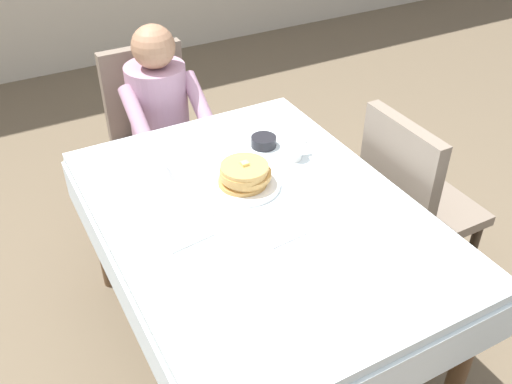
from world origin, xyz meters
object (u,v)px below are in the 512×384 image
at_px(diner_person, 162,113).
at_px(fork_left_of_plate, 203,203).
at_px(chair_diner, 154,124).
at_px(cup_coffee, 294,150).
at_px(spoon_near_edge, 290,240).
at_px(knife_right_of_plate, 289,175).
at_px(plate_breakfast, 245,185).
at_px(dining_table_main, 259,229).
at_px(syrup_pitcher, 167,172).
at_px(breakfast_stack, 244,174).
at_px(bowl_butter, 264,142).
at_px(chair_right_side, 411,197).

xyz_separation_m(diner_person, fork_left_of_plate, (-0.16, -0.87, 0.07)).
distance_m(chair_diner, cup_coffee, 1.00).
bearing_deg(chair_diner, spoon_near_edge, 90.68).
xyz_separation_m(diner_person, knife_right_of_plate, (0.22, -0.87, 0.07)).
bearing_deg(chair_diner, plate_breakfast, 91.68).
relative_size(cup_coffee, fork_left_of_plate, 0.63).
xyz_separation_m(fork_left_of_plate, spoon_near_edge, (0.18, -0.34, 0.00)).
xyz_separation_m(chair_diner, diner_person, (-0.00, -0.16, 0.14)).
bearing_deg(plate_breakfast, knife_right_of_plate, -6.01).
height_order(dining_table_main, syrup_pitcher, syrup_pitcher).
bearing_deg(knife_right_of_plate, spoon_near_edge, 142.56).
xyz_separation_m(breakfast_stack, fork_left_of_plate, (-0.19, -0.02, -0.06)).
bearing_deg(diner_person, dining_table_main, 90.31).
distance_m(dining_table_main, fork_left_of_plate, 0.24).
xyz_separation_m(cup_coffee, bowl_butter, (-0.06, 0.15, -0.02)).
distance_m(breakfast_stack, bowl_butter, 0.32).
distance_m(syrup_pitcher, spoon_near_edge, 0.60).
bearing_deg(syrup_pitcher, bowl_butter, 5.25).
xyz_separation_m(chair_right_side, bowl_butter, (-0.53, 0.39, 0.23)).
bearing_deg(dining_table_main, chair_right_side, 0.00).
height_order(chair_diner, cup_coffee, chair_diner).
distance_m(diner_person, knife_right_of_plate, 0.90).
height_order(plate_breakfast, cup_coffee, cup_coffee).
xyz_separation_m(bowl_butter, knife_right_of_plate, (-0.02, -0.25, -0.02)).
bearing_deg(diner_person, chair_right_side, 127.43).
bearing_deg(dining_table_main, diner_person, 90.31).
relative_size(diner_person, fork_left_of_plate, 6.22).
bearing_deg(chair_diner, dining_table_main, 90.27).
relative_size(diner_person, syrup_pitcher, 14.00).
xyz_separation_m(chair_right_side, knife_right_of_plate, (-0.56, 0.14, 0.21)).
bearing_deg(knife_right_of_plate, dining_table_main, 116.95).
relative_size(plate_breakfast, syrup_pitcher, 3.50).
bearing_deg(chair_diner, breakfast_stack, 91.55).
bearing_deg(dining_table_main, syrup_pitcher, 123.02).
distance_m(plate_breakfast, syrup_pitcher, 0.32).
bearing_deg(bowl_butter, plate_breakfast, -132.72).
distance_m(diner_person, breakfast_stack, 0.86).
bearing_deg(breakfast_stack, chair_right_side, -12.16).
bearing_deg(chair_diner, chair_right_side, 123.56).
bearing_deg(cup_coffee, plate_breakfast, -162.81).
bearing_deg(spoon_near_edge, plate_breakfast, 83.04).
bearing_deg(knife_right_of_plate, bowl_butter, -11.83).
bearing_deg(bowl_butter, knife_right_of_plate, -95.26).
distance_m(chair_diner, breakfast_stack, 1.04).
relative_size(dining_table_main, chair_right_side, 1.64).
bearing_deg(spoon_near_edge, bowl_butter, 64.18).
height_order(syrup_pitcher, spoon_near_edge, syrup_pitcher).
distance_m(chair_diner, fork_left_of_plate, 1.06).
xyz_separation_m(plate_breakfast, cup_coffee, (0.27, 0.08, 0.03)).
bearing_deg(plate_breakfast, syrup_pitcher, 143.19).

